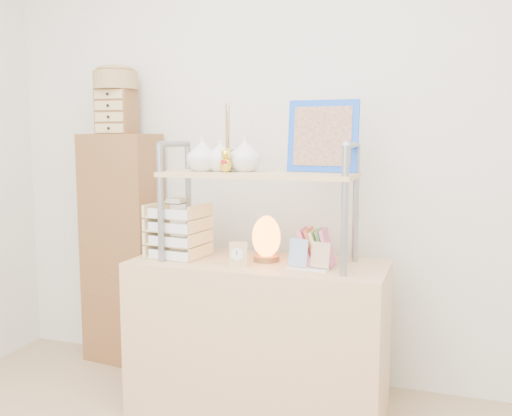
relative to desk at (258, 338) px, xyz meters
The scene contains 10 objects.
room_shell 1.55m from the desk, 90.00° to the right, with size 3.42×3.41×2.61m.
desk is the anchor object (origin of this frame).
cabinet 1.08m from the desk, 159.09° to the left, with size 0.45×0.24×1.35m, color brown.
hutch 0.81m from the desk, 161.96° to the left, with size 0.90×0.34×0.75m.
letter_tray 0.64m from the desk, behind, with size 0.26×0.25×0.29m.
salt_lamp 0.49m from the desk, 33.83° to the left, with size 0.14×0.13×0.22m.
desk_clock 0.45m from the desk, 111.61° to the right, with size 0.09×0.06×0.11m.
postcard_stand 0.50m from the desk, 17.67° to the right, with size 0.19×0.08×0.13m.
drawer_chest 1.51m from the desk, 160.24° to the left, with size 0.20×0.16×0.25m.
woven_basket 1.64m from the desk, 160.13° to the left, with size 0.25×0.25×0.10m, color olive.
Camera 1 is at (0.84, -1.30, 1.34)m, focal length 40.00 mm.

